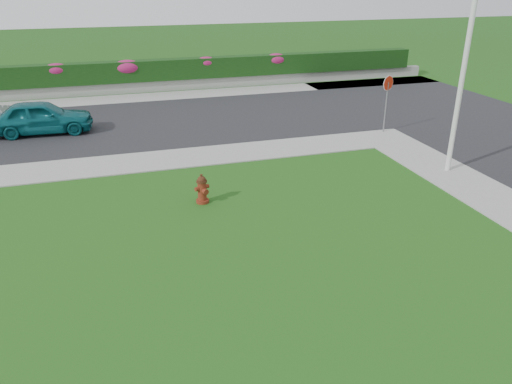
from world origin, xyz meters
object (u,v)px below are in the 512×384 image
object	(u,v)px
fire_hydrant	(202,189)
sedan_teal	(41,117)
utility_pole	(462,82)
stop_sign	(387,91)

from	to	relation	value
fire_hydrant	sedan_teal	bearing A→B (deg)	98.35
sedan_teal	utility_pole	xyz separation A→B (m)	(13.15, -8.37, 2.25)
fire_hydrant	utility_pole	distance (m)	8.64
sedan_teal	utility_pole	world-z (taller)	utility_pole
fire_hydrant	sedan_teal	xyz separation A→B (m)	(-4.90, 8.46, 0.30)
fire_hydrant	utility_pole	world-z (taller)	utility_pole
utility_pole	stop_sign	size ratio (longest dim) A/B	2.52
fire_hydrant	stop_sign	world-z (taller)	stop_sign
sedan_teal	stop_sign	distance (m)	13.97
sedan_teal	fire_hydrant	bearing A→B (deg)	-147.83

